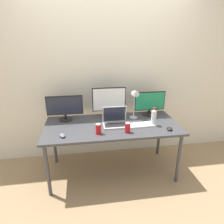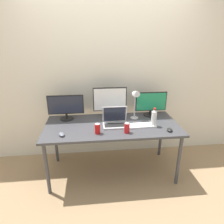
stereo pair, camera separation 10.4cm
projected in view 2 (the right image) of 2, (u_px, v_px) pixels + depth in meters
ground_plane at (112, 171)px, 2.90m from camera, size 16.00×16.00×0.00m
wall_back at (108, 74)px, 2.97m from camera, size 7.00×0.08×2.60m
work_desk at (112, 129)px, 2.65m from camera, size 1.75×0.80×0.74m
monitor_left at (66, 107)px, 2.74m from camera, size 0.49×0.19×0.35m
monitor_center at (110, 101)px, 2.80m from camera, size 0.47×0.20×0.43m
monitor_right at (151, 103)px, 2.87m from camera, size 0.45×0.19×0.35m
laptop_silver at (115, 121)px, 2.61m from camera, size 0.32×0.23×0.24m
keyboard_main at (140, 125)px, 2.58m from camera, size 0.41×0.16×0.02m
mouse_by_keyboard at (62, 134)px, 2.34m from camera, size 0.10×0.12×0.03m
mouse_by_laptop at (170, 130)px, 2.45m from camera, size 0.08×0.11×0.03m
water_bottle at (154, 118)px, 2.55m from camera, size 0.07×0.07×0.25m
soda_can_near_keyboard at (98, 129)px, 2.38m from camera, size 0.07×0.07×0.13m
soda_can_by_laptop at (127, 128)px, 2.39m from camera, size 0.07×0.07×0.13m
desk_lamp at (136, 99)px, 2.68m from camera, size 0.11×0.18×0.45m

